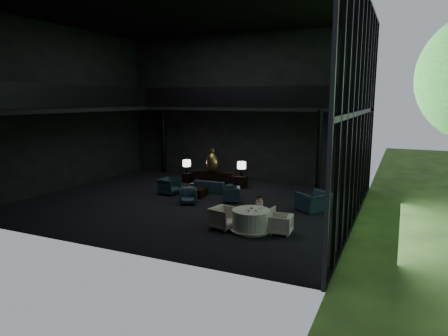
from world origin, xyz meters
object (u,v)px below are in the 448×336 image
at_px(bronze_urn, 212,162).
at_px(sofa, 211,184).
at_px(side_table_right, 241,182).
at_px(coffee_table, 196,192).
at_px(window_armchair, 314,197).
at_px(child, 259,203).
at_px(lounge_armchair_west, 169,185).
at_px(side_table_left, 187,177).
at_px(table_lamp_left, 187,164).
at_px(lounge_armchair_east, 231,194).
at_px(console, 214,178).
at_px(dining_chair_east, 281,224).
at_px(dining_chair_north, 263,214).
at_px(dining_table, 251,222).
at_px(lounge_armchair_south, 188,196).
at_px(dining_chair_west, 224,216).
at_px(table_lamp_right, 242,166).

xyz_separation_m(bronze_urn, sofa, (0.63, -1.38, -0.87)).
height_order(side_table_right, coffee_table, side_table_right).
relative_size(window_armchair, child, 2.39).
height_order(lounge_armchair_west, coffee_table, lounge_armchair_west).
bearing_deg(side_table_left, coffee_table, -54.03).
xyz_separation_m(table_lamp_left, lounge_armchair_east, (3.89, -2.93, -0.65)).
bearing_deg(console, coffee_table, -81.92).
height_order(dining_chair_east, child, child).
height_order(coffee_table, dining_chair_north, dining_chair_north).
height_order(bronze_urn, window_armchair, bronze_urn).
height_order(lounge_armchair_east, window_armchair, window_armchair).
xyz_separation_m(dining_table, dining_chair_north, (0.10, 0.96, 0.02)).
relative_size(lounge_armchair_south, dining_chair_west, 0.79).
xyz_separation_m(lounge_armchair_west, dining_chair_west, (4.46, -3.59, -0.02)).
xyz_separation_m(sofa, dining_chair_east, (4.84, -4.60, -0.03)).
xyz_separation_m(lounge_armchair_south, dining_table, (3.75, -2.28, -0.02)).
relative_size(side_table_left, dining_chair_north, 0.74).
bearing_deg(lounge_armchair_south, sofa, 69.26).
xyz_separation_m(side_table_left, dining_chair_north, (6.16, -5.34, 0.09)).
relative_size(console, window_armchair, 1.67).
bearing_deg(lounge_armchair_south, side_table_right, 54.45).
distance_m(lounge_armchair_west, child, 5.91).
bearing_deg(child, lounge_armchair_east, -47.35).
height_order(console, table_lamp_left, table_lamp_left).
height_order(table_lamp_left, lounge_armchair_east, table_lamp_left).
distance_m(lounge_armchair_south, dining_chair_east, 5.21).
relative_size(console, dining_chair_north, 3.28).
distance_m(table_lamp_left, dining_table, 8.73).
bearing_deg(dining_chair_east, sofa, -137.53).
xyz_separation_m(window_armchair, dining_chair_west, (-2.42, -3.47, -0.14)).
bearing_deg(table_lamp_right, side_table_right, -90.00).
bearing_deg(sofa, bronze_urn, -68.40).
relative_size(lounge_armchair_east, dining_chair_north, 1.07).
bearing_deg(table_lamp_left, child, -41.03).
bearing_deg(console, dining_chair_west, -61.42).
height_order(side_table_left, sofa, sofa).
distance_m(side_table_left, dining_table, 8.75).
distance_m(sofa, lounge_armchair_south, 2.46).
relative_size(lounge_armchair_west, coffee_table, 1.03).
xyz_separation_m(window_armchair, dining_chair_north, (-1.35, -2.38, -0.25)).
bearing_deg(lounge_armchair_south, lounge_armchair_west, 122.20).
bearing_deg(window_armchair, lounge_armchair_south, -42.65).
xyz_separation_m(coffee_table, child, (4.02, -2.55, 0.53)).
height_order(console, lounge_armchair_east, lounge_armchair_east).
xyz_separation_m(console, side_table_right, (1.60, -0.09, -0.06)).
distance_m(side_table_left, lounge_armchair_east, 4.91).
xyz_separation_m(dining_chair_east, child, (-1.07, 0.88, 0.38)).
distance_m(table_lamp_left, dining_chair_east, 9.36).
bearing_deg(coffee_table, console, 98.08).
bearing_deg(side_table_right, dining_chair_north, -60.46).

